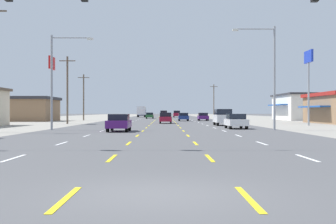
{
  "coord_description": "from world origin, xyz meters",
  "views": [
    {
      "loc": [
        0.15,
        -9.07,
        1.67
      ],
      "look_at": [
        0.64,
        61.35,
        1.61
      ],
      "focal_mm": 48.1,
      "sensor_mm": 36.0,
      "label": 1
    }
  ],
  "objects_px": {
    "sedan_inner_right_far": "(183,117)",
    "sedan_inner_left_nearest": "(119,122)",
    "sedan_far_right_farther": "(203,117)",
    "suv_inner_right_distant_b": "(177,114)",
    "suv_center_turn_distant_a": "(164,114)",
    "streetlight_left_row_0": "(56,75)",
    "pole_sign_right_row_1": "(309,67)",
    "suv_far_right_mid": "(223,117)",
    "sedan_far_right_near": "(236,121)",
    "hatchback_center_turn_midfar": "(166,118)",
    "streetlight_right_row_0": "(270,70)",
    "sedan_inner_left_farthest": "(150,115)",
    "box_truck_far_left_distant_c": "(141,111)",
    "pole_sign_left_row_1": "(52,71)"
  },
  "relations": [
    {
      "from": "suv_center_turn_distant_a",
      "to": "sedan_far_right_near",
      "type": "bearing_deg",
      "value": -84.87
    },
    {
      "from": "suv_center_turn_distant_a",
      "to": "hatchback_center_turn_midfar",
      "type": "bearing_deg",
      "value": -89.63
    },
    {
      "from": "box_truck_far_left_distant_c",
      "to": "pole_sign_right_row_1",
      "type": "relative_size",
      "value": 0.8
    },
    {
      "from": "sedan_inner_left_nearest",
      "to": "box_truck_far_left_distant_c",
      "type": "height_order",
      "value": "box_truck_far_left_distant_c"
    },
    {
      "from": "pole_sign_right_row_1",
      "to": "streetlight_right_row_0",
      "type": "xyz_separation_m",
      "value": [
        -7.59,
        -12.69,
        -1.55
      ]
    },
    {
      "from": "sedan_inner_left_nearest",
      "to": "pole_sign_left_row_1",
      "type": "distance_m",
      "value": 26.18
    },
    {
      "from": "pole_sign_right_row_1",
      "to": "streetlight_right_row_0",
      "type": "relative_size",
      "value": 0.95
    },
    {
      "from": "sedan_inner_left_nearest",
      "to": "sedan_far_right_near",
      "type": "distance_m",
      "value": 12.38
    },
    {
      "from": "sedan_inner_left_farthest",
      "to": "pole_sign_right_row_1",
      "type": "distance_m",
      "value": 58.21
    },
    {
      "from": "hatchback_center_turn_midfar",
      "to": "sedan_far_right_farther",
      "type": "relative_size",
      "value": 0.87
    },
    {
      "from": "suv_far_right_mid",
      "to": "box_truck_far_left_distant_c",
      "type": "xyz_separation_m",
      "value": [
        -14.09,
        81.07,
        0.81
      ]
    },
    {
      "from": "pole_sign_left_row_1",
      "to": "pole_sign_right_row_1",
      "type": "height_order",
      "value": "pole_sign_left_row_1"
    },
    {
      "from": "sedan_far_right_farther",
      "to": "streetlight_left_row_0",
      "type": "distance_m",
      "value": 45.24
    },
    {
      "from": "sedan_inner_left_farthest",
      "to": "pole_sign_left_row_1",
      "type": "bearing_deg",
      "value": -103.88
    },
    {
      "from": "pole_sign_right_row_1",
      "to": "suv_inner_right_distant_b",
      "type": "bearing_deg",
      "value": 99.97
    },
    {
      "from": "sedan_inner_left_nearest",
      "to": "suv_inner_right_distant_b",
      "type": "height_order",
      "value": "suv_inner_right_distant_b"
    },
    {
      "from": "sedan_inner_left_farthest",
      "to": "pole_sign_left_row_1",
      "type": "relative_size",
      "value": 0.5
    },
    {
      "from": "pole_sign_left_row_1",
      "to": "pole_sign_right_row_1",
      "type": "relative_size",
      "value": 1.01
    },
    {
      "from": "sedan_inner_right_far",
      "to": "suv_inner_right_distant_b",
      "type": "relative_size",
      "value": 0.92
    },
    {
      "from": "suv_far_right_mid",
      "to": "sedan_far_right_farther",
      "type": "relative_size",
      "value": 1.09
    },
    {
      "from": "sedan_far_right_near",
      "to": "pole_sign_right_row_1",
      "type": "relative_size",
      "value": 0.5
    },
    {
      "from": "sedan_far_right_farther",
      "to": "suv_inner_right_distant_b",
      "type": "bearing_deg",
      "value": 94.14
    },
    {
      "from": "sedan_inner_left_nearest",
      "to": "suv_center_turn_distant_a",
      "type": "height_order",
      "value": "suv_center_turn_distant_a"
    },
    {
      "from": "sedan_far_right_near",
      "to": "sedan_far_right_farther",
      "type": "bearing_deg",
      "value": 89.9
    },
    {
      "from": "suv_center_turn_distant_a",
      "to": "streetlight_left_row_0",
      "type": "height_order",
      "value": "streetlight_left_row_0"
    },
    {
      "from": "box_truck_far_left_distant_c",
      "to": "pole_sign_left_row_1",
      "type": "bearing_deg",
      "value": -96.25
    },
    {
      "from": "box_truck_far_left_distant_c",
      "to": "suv_inner_right_distant_b",
      "type": "bearing_deg",
      "value": -19.52
    },
    {
      "from": "suv_center_turn_distant_a",
      "to": "suv_inner_right_distant_b",
      "type": "relative_size",
      "value": 1.0
    },
    {
      "from": "suv_center_turn_distant_a",
      "to": "streetlight_right_row_0",
      "type": "xyz_separation_m",
      "value": [
        9.91,
        -83.84,
        4.45
      ]
    },
    {
      "from": "sedan_inner_left_nearest",
      "to": "suv_inner_right_distant_b",
      "type": "distance_m",
      "value": 94.04
    },
    {
      "from": "suv_center_turn_distant_a",
      "to": "streetlight_left_row_0",
      "type": "distance_m",
      "value": 84.48
    },
    {
      "from": "sedan_inner_right_far",
      "to": "sedan_inner_left_nearest",
      "type": "bearing_deg",
      "value": -99.57
    },
    {
      "from": "suv_far_right_mid",
      "to": "suv_inner_right_distant_b",
      "type": "relative_size",
      "value": 1.0
    },
    {
      "from": "sedan_far_right_farther",
      "to": "box_truck_far_left_distant_c",
      "type": "relative_size",
      "value": 0.63
    },
    {
      "from": "sedan_far_right_near",
      "to": "hatchback_center_turn_midfar",
      "type": "height_order",
      "value": "hatchback_center_turn_midfar"
    },
    {
      "from": "suv_center_turn_distant_a",
      "to": "suv_far_right_mid",
      "type": "bearing_deg",
      "value": -84.05
    },
    {
      "from": "sedan_inner_left_nearest",
      "to": "hatchback_center_turn_midfar",
      "type": "height_order",
      "value": "hatchback_center_turn_midfar"
    },
    {
      "from": "suv_center_turn_distant_a",
      "to": "streetlight_right_row_0",
      "type": "height_order",
      "value": "streetlight_right_row_0"
    },
    {
      "from": "pole_sign_left_row_1",
      "to": "box_truck_far_left_distant_c",
      "type": "bearing_deg",
      "value": 83.75
    },
    {
      "from": "pole_sign_left_row_1",
      "to": "sedan_inner_left_nearest",
      "type": "bearing_deg",
      "value": -63.42
    },
    {
      "from": "sedan_inner_left_nearest",
      "to": "sedan_far_right_farther",
      "type": "distance_m",
      "value": 46.06
    },
    {
      "from": "suv_center_turn_distant_a",
      "to": "pole_sign_left_row_1",
      "type": "distance_m",
      "value": 66.13
    },
    {
      "from": "suv_center_turn_distant_a",
      "to": "pole_sign_left_row_1",
      "type": "xyz_separation_m",
      "value": [
        -14.93,
        -64.13,
        6.09
      ]
    },
    {
      "from": "sedan_inner_right_far",
      "to": "suv_center_turn_distant_a",
      "type": "height_order",
      "value": "suv_center_turn_distant_a"
    },
    {
      "from": "sedan_far_right_near",
      "to": "hatchback_center_turn_midfar",
      "type": "relative_size",
      "value": 1.15
    },
    {
      "from": "sedan_inner_right_far",
      "to": "pole_sign_left_row_1",
      "type": "bearing_deg",
      "value": -132.9
    },
    {
      "from": "sedan_inner_right_far",
      "to": "suv_inner_right_distant_b",
      "type": "distance_m",
      "value": 51.07
    },
    {
      "from": "sedan_inner_left_nearest",
      "to": "sedan_inner_left_farthest",
      "type": "xyz_separation_m",
      "value": [
        0.25,
        69.69,
        0.0
      ]
    },
    {
      "from": "sedan_inner_right_far",
      "to": "sedan_far_right_farther",
      "type": "bearing_deg",
      "value": 29.09
    },
    {
      "from": "sedan_inner_left_nearest",
      "to": "suv_center_turn_distant_a",
      "type": "distance_m",
      "value": 86.92
    }
  ]
}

